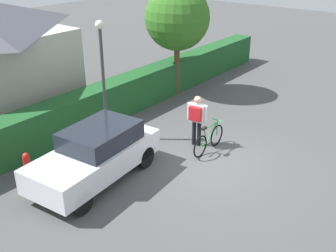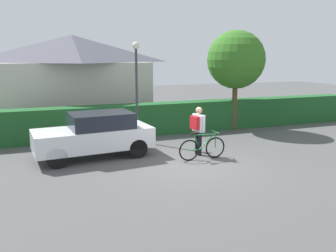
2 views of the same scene
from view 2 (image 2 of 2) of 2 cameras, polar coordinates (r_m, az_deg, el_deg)
The scene contains 9 objects.
ground_plane at distance 11.43m, azimuth 3.70°, elevation -6.27°, with size 60.00×60.00×0.00m, color #4B4B4B.
hedge_row at distance 15.62m, azimuth -3.43°, elevation 1.11°, with size 21.58×0.90×1.38m, color #1E5426.
house_distant at distance 19.12m, azimuth -15.05°, elevation 7.47°, with size 7.31×5.64×4.51m.
parked_car_near at distance 12.33m, azimuth -11.71°, elevation -1.31°, with size 4.08×2.04×1.54m.
bicycle at distance 11.93m, azimuth 5.59°, elevation -3.55°, with size 1.71×0.50×0.95m.
person_rider at distance 12.29m, azimuth 4.86°, elevation -0.00°, with size 0.42×0.67×1.71m.
street_lamp at distance 14.06m, azimuth -5.14°, elevation 7.80°, with size 0.28×0.28×3.99m.
tree_kerbside at distance 16.76m, azimuth 10.97°, elevation 10.47°, with size 2.67×2.67×4.62m.
fire_hydrant at distance 13.84m, azimuth -17.56°, elevation -1.90°, with size 0.20×0.20×0.81m.
Camera 2 is at (-4.48, -9.93, 3.43)m, focal length 37.60 mm.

